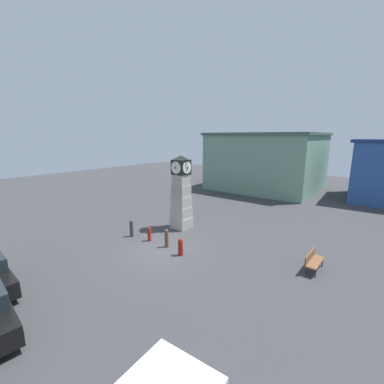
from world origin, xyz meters
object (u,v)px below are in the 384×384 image
at_px(bollard_far_row, 149,234).
at_px(bollard_mid_row, 167,238).
at_px(bollard_near_tower, 181,247).
at_px(clock_tower, 181,195).
at_px(bollard_end_row, 132,228).
at_px(bench, 313,260).

bearing_deg(bollard_far_row, bollard_mid_row, 0.97).
bearing_deg(bollard_mid_row, bollard_near_tower, -11.75).
bearing_deg(bollard_near_tower, bollard_mid_row, 168.25).
distance_m(clock_tower, bollard_end_row, 4.06).
distance_m(bollard_near_tower, bollard_end_row, 4.30).
relative_size(clock_tower, bench, 3.23).
bearing_deg(bollard_near_tower, clock_tower, 130.48).
xyz_separation_m(clock_tower, bollard_end_row, (-1.47, -3.29, -1.86)).
distance_m(bollard_near_tower, bollard_mid_row, 1.38).
relative_size(bollard_end_row, bench, 0.70).
bearing_deg(clock_tower, bollard_end_row, -114.04).
bearing_deg(clock_tower, bollard_far_row, -90.29).
height_order(bollard_near_tower, bench, bollard_near_tower).
distance_m(bollard_mid_row, bollard_far_row, 1.49).
relative_size(bollard_mid_row, bench, 0.70).
height_order(clock_tower, bollard_end_row, clock_tower).
xyz_separation_m(bollard_mid_row, bollard_end_row, (-2.94, -0.26, 0.00)).
height_order(bollard_mid_row, bench, bollard_mid_row).
height_order(clock_tower, bollard_far_row, clock_tower).
relative_size(bollard_near_tower, bollard_end_row, 0.89).
bearing_deg(clock_tower, bench, -2.82).
relative_size(bollard_mid_row, bollard_end_row, 1.00).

